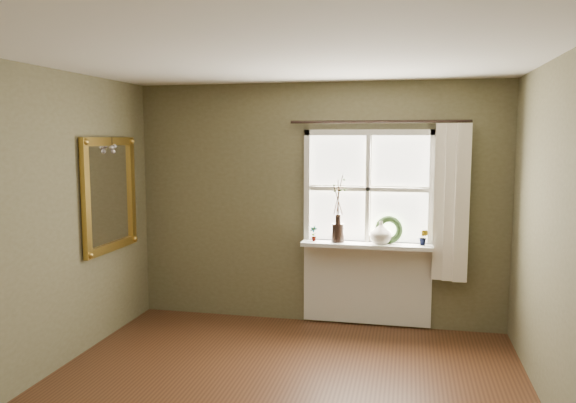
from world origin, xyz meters
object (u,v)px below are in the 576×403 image
(dark_jug, at_px, (338,233))
(wreath, at_px, (389,233))
(cream_vase, at_px, (381,232))
(gilt_mirror, at_px, (110,194))

(dark_jug, distance_m, wreath, 0.53)
(dark_jug, distance_m, cream_vase, 0.45)
(wreath, distance_m, gilt_mirror, 2.88)
(gilt_mirror, bearing_deg, dark_jug, 18.09)
(cream_vase, height_order, wreath, wreath)
(dark_jug, xyz_separation_m, wreath, (0.53, 0.04, 0.01))
(wreath, bearing_deg, gilt_mirror, 179.34)
(wreath, relative_size, gilt_mirror, 0.26)
(dark_jug, bearing_deg, gilt_mirror, -161.91)
(wreath, bearing_deg, cream_vase, -169.90)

